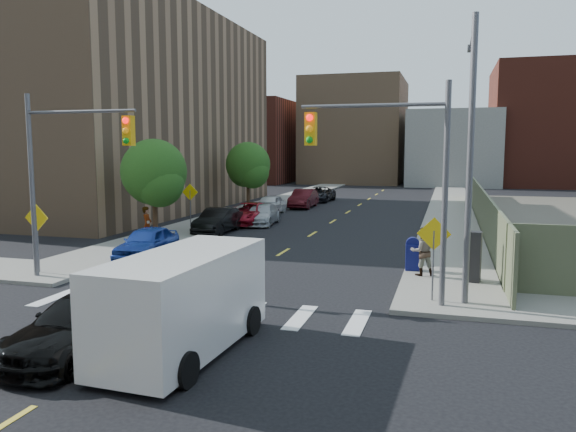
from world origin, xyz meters
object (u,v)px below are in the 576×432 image
Objects in this scene: pedestrian_west at (147,225)px; parked_car_white at (270,205)px; cargo_van at (187,298)px; pedestrian_east at (422,251)px; mailbox at (413,254)px; payphone at (473,257)px; parked_car_silver at (262,214)px; parked_car_maroon at (303,199)px; black_sedan at (86,323)px; parked_car_red at (249,214)px; parked_car_grey at (319,194)px; parked_car_black at (218,221)px; parked_car_blue at (147,243)px.

parked_car_white is at bearing -18.04° from pedestrian_west.
pedestrian_west is at bearing -95.48° from parked_car_white.
cargo_van is 10.77m from pedestrian_east.
mailbox is 2.64m from payphone.
parked_car_silver is 11.00m from parked_car_maroon.
pedestrian_west is at bearing -98.72° from parked_car_maroon.
black_sedan is at bearing 35.76° from pedestrian_east.
parked_car_white is at bearing 134.96° from payphone.
payphone is (7.02, 8.88, -0.24)m from cargo_van.
payphone reaches higher than parked_car_red.
parked_car_grey is 3.78× the size of mailbox.
parked_car_black is 4.15m from parked_car_red.
parked_car_white is at bearing 89.64° from parked_car_black.
pedestrian_west is (-2.07, -9.49, 0.39)m from parked_car_red.
parked_car_blue is at bearing -89.61° from parked_car_white.
parked_car_maroon is 0.94× the size of parked_car_grey.
payphone is 0.97× the size of pedestrian_west.
parked_car_blue is 0.83× the size of parked_car_red.
parked_car_white is 2.25× the size of pedestrian_west.
payphone reaches higher than parked_car_maroon.
parked_car_red is 1.12× the size of parked_car_silver.
black_sedan is 0.89× the size of cargo_van.
parked_car_silver is 0.92× the size of parked_car_grey.
parked_car_maroon is 2.56× the size of payphone.
parked_car_blue is 3.21m from pedestrian_west.
cargo_van is at bearing -69.39° from parked_car_black.
black_sedan is (3.34, -34.34, -0.06)m from parked_car_maroon.
mailbox reaches higher than parked_car_blue.
payphone reaches higher than parked_car_white.
mailbox reaches higher than parked_car_black.
black_sedan reaches higher than parked_car_silver.
pedestrian_west reaches higher than parked_car_red.
parked_car_white is at bearing 101.25° from black_sedan.
pedestrian_west reaches higher than parked_car_silver.
parked_car_maroon is at bearing -87.90° from parked_car_grey.
parked_car_blue is 12.24m from pedestrian_east.
pedestrian_east is (12.21, -8.86, 0.34)m from parked_car_black.
cargo_van is 11.34m from mailbox.
parked_car_red is 3.88× the size of mailbox.
pedestrian_west is (-6.21, 13.70, 0.39)m from black_sedan.
parked_car_blue is 11.87m from black_sedan.
parked_car_maroon reaches higher than mailbox.
payphone is at bearing -53.70° from parked_car_white.
pedestrian_east reaches higher than parked_car_maroon.
mailbox is at bearing -34.57° from parked_car_black.
payphone is at bearing -9.74° from parked_car_blue.
parked_car_maroon is 26.48m from pedestrian_east.
pedestrian_east is (7.58, 10.22, 0.36)m from black_sedan.
parked_car_silver is at bearing -90.78° from parked_car_maroon.
parked_car_black is at bearing 113.79° from cargo_van.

